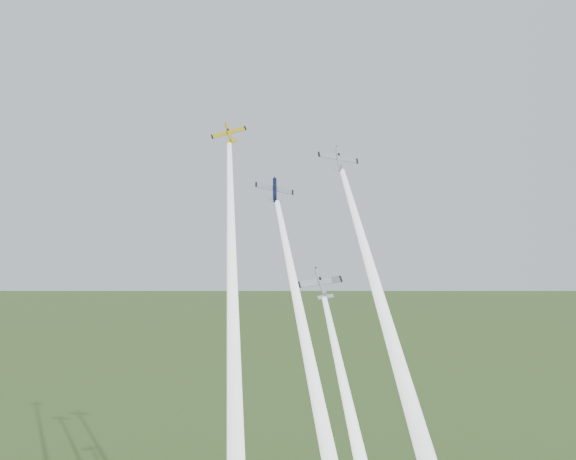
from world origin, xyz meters
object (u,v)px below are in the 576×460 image
object	(u,v)px
plane_yellow	(229,133)
plane_navy	(275,190)
plane_silver_right	(339,159)
plane_silver_low	(321,284)

from	to	relation	value
plane_yellow	plane_navy	world-z (taller)	plane_yellow
plane_silver_right	plane_navy	bearing A→B (deg)	154.06
plane_yellow	plane_silver_right	bearing A→B (deg)	-24.72
plane_navy	plane_silver_right	distance (m)	13.94
plane_yellow	plane_navy	xyz separation A→B (m)	(9.78, -3.76, -11.67)
plane_silver_right	plane_yellow	bearing A→B (deg)	147.45
plane_yellow	plane_navy	distance (m)	15.69
plane_silver_low	plane_yellow	bearing A→B (deg)	126.91
plane_silver_low	plane_navy	bearing A→B (deg)	116.72
plane_navy	plane_silver_low	xyz separation A→B (m)	(9.67, -9.49, -17.58)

